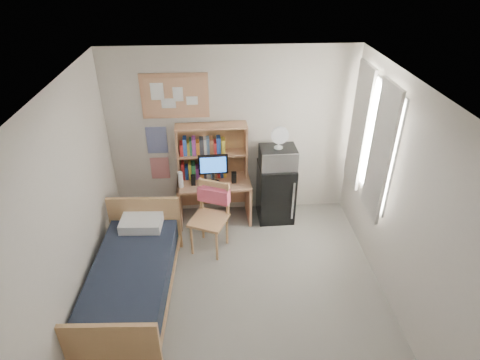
{
  "coord_description": "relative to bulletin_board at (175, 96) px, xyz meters",
  "views": [
    {
      "loc": [
        -0.21,
        -3.34,
        3.77
      ],
      "look_at": [
        0.07,
        1.2,
        1.05
      ],
      "focal_mm": 30.0,
      "sensor_mm": 36.0,
      "label": 1
    }
  ],
  "objects": [
    {
      "name": "wall_left",
      "position": [
        -1.02,
        -2.08,
        -0.62
      ],
      "size": [
        0.04,
        4.2,
        2.6
      ],
      "primitive_type": "cube",
      "color": "beige",
      "rests_on": "floor"
    },
    {
      "name": "hoodie",
      "position": [
        0.5,
        -0.81,
        -1.14
      ],
      "size": [
        0.46,
        0.3,
        0.21
      ],
      "primitive_type": "cube",
      "rotation": [
        0.0,
        0.0,
        -0.4
      ],
      "color": "#E8586E",
      "rests_on": "desk_chair"
    },
    {
      "name": "monitor",
      "position": [
        0.5,
        -0.34,
        -1.01
      ],
      "size": [
        0.43,
        0.05,
        0.46
      ],
      "primitive_type": "cube",
      "rotation": [
        0.0,
        0.0,
        0.05
      ],
      "color": "black",
      "rests_on": "desk"
    },
    {
      "name": "poster_wave",
      "position": [
        -0.32,
        0.01,
        -0.67
      ],
      "size": [
        0.3,
        0.01,
        0.42
      ],
      "primitive_type": "cube",
      "color": "navy",
      "rests_on": "wall_back"
    },
    {
      "name": "desk_chair",
      "position": [
        0.42,
        -0.99,
        -1.41
      ],
      "size": [
        0.66,
        0.66,
        1.01
      ],
      "primitive_type": "cube",
      "rotation": [
        0.0,
        0.0,
        -0.4
      ],
      "color": "tan",
      "rests_on": "floor"
    },
    {
      "name": "bed",
      "position": [
        -0.5,
        -1.85,
        -1.66
      ],
      "size": [
        1.01,
        1.9,
        0.51
      ],
      "primitive_type": "cube",
      "rotation": [
        0.0,
        0.0,
        -0.04
      ],
      "color": "black",
      "rests_on": "floor"
    },
    {
      "name": "speaker_right",
      "position": [
        0.8,
        -0.33,
        -1.15
      ],
      "size": [
        0.07,
        0.07,
        0.17
      ],
      "primitive_type": "cube",
      "rotation": [
        0.0,
        0.0,
        0.05
      ],
      "color": "black",
      "rests_on": "desk"
    },
    {
      "name": "curtain_left",
      "position": [
        2.5,
        -1.28,
        -0.32
      ],
      "size": [
        0.04,
        0.55,
        1.7
      ],
      "primitive_type": "cube",
      "color": "silver",
      "rests_on": "wall_right"
    },
    {
      "name": "desk",
      "position": [
        0.5,
        -0.28,
        -1.58
      ],
      "size": [
        1.12,
        0.6,
        0.68
      ],
      "primitive_type": "cube",
      "rotation": [
        0.0,
        0.0,
        0.05
      ],
      "color": "tan",
      "rests_on": "floor"
    },
    {
      "name": "desk_fan",
      "position": [
        1.44,
        -0.29,
        -0.55
      ],
      "size": [
        0.26,
        0.26,
        0.31
      ],
      "primitive_type": "cylinder",
      "rotation": [
        0.0,
        0.0,
        0.03
      ],
      "color": "white",
      "rests_on": "microwave"
    },
    {
      "name": "water_bottle",
      "position": [
        0.02,
        -0.41,
        -1.11
      ],
      "size": [
        0.07,
        0.07,
        0.25
      ],
      "primitive_type": "cylinder",
      "rotation": [
        0.0,
        0.0,
        0.05
      ],
      "color": "white",
      "rests_on": "desk"
    },
    {
      "name": "hutch",
      "position": [
        0.49,
        -0.13,
        -0.81
      ],
      "size": [
        1.04,
        0.31,
        0.84
      ],
      "primitive_type": "cube",
      "rotation": [
        0.0,
        0.0,
        0.05
      ],
      "color": "tan",
      "rests_on": "desk"
    },
    {
      "name": "bulletin_board",
      "position": [
        0.0,
        0.0,
        0.0
      ],
      "size": [
        0.94,
        0.03,
        0.64
      ],
      "primitive_type": "cube",
      "color": "tan",
      "rests_on": "wall_back"
    },
    {
      "name": "ceiling",
      "position": [
        0.78,
        -2.08,
        0.68
      ],
      "size": [
        3.6,
        4.2,
        0.02
      ],
      "primitive_type": "cube",
      "color": "white",
      "rests_on": "wall_back"
    },
    {
      "name": "speaker_left",
      "position": [
        0.2,
        -0.36,
        -1.16
      ],
      "size": [
        0.07,
        0.07,
        0.16
      ],
      "primitive_type": "cube",
      "rotation": [
        0.0,
        0.0,
        0.05
      ],
      "color": "black",
      "rests_on": "desk"
    },
    {
      "name": "mini_fridge",
      "position": [
        1.44,
        -0.27,
        -1.46
      ],
      "size": [
        0.55,
        0.55,
        0.91
      ],
      "primitive_type": "cube",
      "rotation": [
        0.0,
        0.0,
        0.03
      ],
      "color": "black",
      "rests_on": "floor"
    },
    {
      "name": "keyboard",
      "position": [
        0.5,
        -0.48,
        -1.23
      ],
      "size": [
        0.43,
        0.16,
        0.02
      ],
      "primitive_type": "cube",
      "rotation": [
        0.0,
        0.0,
        0.05
      ],
      "color": "black",
      "rests_on": "desk"
    },
    {
      "name": "curtain_right",
      "position": [
        2.5,
        -0.48,
        -0.32
      ],
      "size": [
        0.04,
        0.55,
        1.7
      ],
      "primitive_type": "cube",
      "color": "silver",
      "rests_on": "wall_right"
    },
    {
      "name": "wall_right",
      "position": [
        2.58,
        -2.08,
        -0.62
      ],
      "size": [
        0.04,
        4.2,
        2.6
      ],
      "primitive_type": "cube",
      "color": "beige",
      "rests_on": "floor"
    },
    {
      "name": "pillow",
      "position": [
        -0.47,
        -1.1,
        -1.35
      ],
      "size": [
        0.55,
        0.4,
        0.13
      ],
      "primitive_type": "cube",
      "rotation": [
        0.0,
        0.0,
        -0.04
      ],
      "color": "white",
      "rests_on": "bed"
    },
    {
      "name": "poster_japan",
      "position": [
        -0.32,
        0.01,
        -1.14
      ],
      "size": [
        0.28,
        0.01,
        0.36
      ],
      "primitive_type": "cube",
      "color": "red",
      "rests_on": "wall_back"
    },
    {
      "name": "wall_back",
      "position": [
        0.78,
        0.02,
        -0.62
      ],
      "size": [
        3.6,
        0.04,
        2.6
      ],
      "primitive_type": "cube",
      "color": "beige",
      "rests_on": "floor"
    },
    {
      "name": "floor",
      "position": [
        0.78,
        -2.08,
        -1.93
      ],
      "size": [
        3.6,
        4.2,
        0.02
      ],
      "primitive_type": "cube",
      "color": "gray",
      "rests_on": "ground"
    },
    {
      "name": "window_unit",
      "position": [
        2.53,
        -0.88,
        -0.32
      ],
      "size": [
        0.1,
        1.4,
        1.7
      ],
      "primitive_type": "cube",
      "color": "white",
      "rests_on": "wall_right"
    },
    {
      "name": "microwave",
      "position": [
        1.44,
        -0.29,
        -0.86
      ],
      "size": [
        0.53,
        0.41,
        0.3
      ],
      "primitive_type": "cube",
      "rotation": [
        0.0,
        0.0,
        0.03
      ],
      "color": "#BABABF",
      "rests_on": "mini_fridge"
    }
  ]
}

